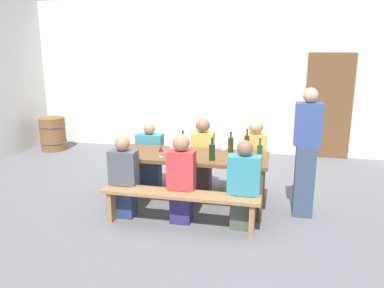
{
  "coord_description": "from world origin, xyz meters",
  "views": [
    {
      "loc": [
        1.13,
        -4.99,
        2.19
      ],
      "look_at": [
        0.0,
        0.0,
        0.9
      ],
      "focal_mm": 35.81,
      "sensor_mm": 36.0,
      "label": 1
    }
  ],
  "objects_px": {
    "wine_bottle_4": "(260,152)",
    "seated_guest_near_1": "(181,180)",
    "wine_glass_2": "(178,150)",
    "seated_guest_near_0": "(124,179)",
    "wine_glass_0": "(224,142)",
    "wine_bottle_0": "(247,143)",
    "wine_bottle_3": "(183,144)",
    "wine_bottle_1": "(212,152)",
    "bench_near": "(180,200)",
    "wooden_door": "(328,107)",
    "wine_glass_1": "(172,147)",
    "wine_glass_3": "(161,149)",
    "wine_barrel": "(53,134)",
    "standing_host": "(306,155)",
    "bench_far": "(202,167)",
    "seated_guest_near_2": "(244,187)",
    "tasting_table": "(192,160)",
    "seated_guest_far_2": "(255,159)",
    "seated_guest_far_1": "(203,157)",
    "wine_bottle_2": "(231,145)",
    "seated_guest_far_0": "(150,158)"
  },
  "relations": [
    {
      "from": "bench_near",
      "to": "wooden_door",
      "type": "bearing_deg",
      "value": 60.3
    },
    {
      "from": "seated_guest_near_1",
      "to": "seated_guest_near_2",
      "type": "bearing_deg",
      "value": -90.0
    },
    {
      "from": "bench_far",
      "to": "seated_guest_near_0",
      "type": "bearing_deg",
      "value": -122.44
    },
    {
      "from": "seated_guest_far_0",
      "to": "standing_host",
      "type": "xyz_separation_m",
      "value": [
        2.33,
        -0.54,
        0.34
      ]
    },
    {
      "from": "wine_glass_3",
      "to": "standing_host",
      "type": "height_order",
      "value": "standing_host"
    },
    {
      "from": "bench_near",
      "to": "wine_barrel",
      "type": "height_order",
      "value": "wine_barrel"
    },
    {
      "from": "seated_guest_near_1",
      "to": "standing_host",
      "type": "height_order",
      "value": "standing_host"
    },
    {
      "from": "wine_bottle_3",
      "to": "tasting_table",
      "type": "bearing_deg",
      "value": -25.98
    },
    {
      "from": "seated_guest_near_1",
      "to": "wine_glass_1",
      "type": "bearing_deg",
      "value": 27.72
    },
    {
      "from": "wine_bottle_3",
      "to": "wine_bottle_0",
      "type": "bearing_deg",
      "value": 16.19
    },
    {
      "from": "bench_far",
      "to": "wine_barrel",
      "type": "relative_size",
      "value": 2.79
    },
    {
      "from": "wine_glass_0",
      "to": "wine_bottle_4",
      "type": "bearing_deg",
      "value": -38.99
    },
    {
      "from": "wine_bottle_0",
      "to": "seated_guest_near_0",
      "type": "bearing_deg",
      "value": -150.05
    },
    {
      "from": "wine_bottle_1",
      "to": "wine_glass_2",
      "type": "distance_m",
      "value": 0.48
    },
    {
      "from": "wine_bottle_3",
      "to": "standing_host",
      "type": "xyz_separation_m",
      "value": [
        1.67,
        -0.07,
        -0.04
      ]
    },
    {
      "from": "wine_glass_0",
      "to": "wine_glass_1",
      "type": "relative_size",
      "value": 1.13
    },
    {
      "from": "wine_glass_3",
      "to": "wine_barrel",
      "type": "xyz_separation_m",
      "value": [
        -3.27,
        2.52,
        -0.5
      ]
    },
    {
      "from": "wine_glass_2",
      "to": "wine_barrel",
      "type": "relative_size",
      "value": 0.2
    },
    {
      "from": "wine_bottle_1",
      "to": "wine_glass_3",
      "type": "relative_size",
      "value": 1.98
    },
    {
      "from": "wine_bottle_1",
      "to": "wine_bottle_4",
      "type": "height_order",
      "value": "wine_bottle_1"
    },
    {
      "from": "bench_near",
      "to": "wine_glass_1",
      "type": "relative_size",
      "value": 13.8
    },
    {
      "from": "wine_glass_1",
      "to": "wine_glass_2",
      "type": "bearing_deg",
      "value": -43.89
    },
    {
      "from": "wine_bottle_2",
      "to": "seated_guest_near_2",
      "type": "distance_m",
      "value": 0.89
    },
    {
      "from": "wine_bottle_2",
      "to": "seated_guest_near_2",
      "type": "bearing_deg",
      "value": -71.19
    },
    {
      "from": "wine_bottle_0",
      "to": "wine_glass_1",
      "type": "height_order",
      "value": "wine_bottle_0"
    },
    {
      "from": "wine_glass_3",
      "to": "wine_bottle_2",
      "type": "bearing_deg",
      "value": 26.11
    },
    {
      "from": "wine_bottle_4",
      "to": "seated_guest_near_1",
      "type": "height_order",
      "value": "seated_guest_near_1"
    },
    {
      "from": "seated_guest_near_1",
      "to": "seated_guest_far_1",
      "type": "distance_m",
      "value": 1.1
    },
    {
      "from": "wine_glass_1",
      "to": "wine_bottle_0",
      "type": "bearing_deg",
      "value": 20.54
    },
    {
      "from": "wooden_door",
      "to": "standing_host",
      "type": "relative_size",
      "value": 1.23
    },
    {
      "from": "wine_bottle_2",
      "to": "wine_glass_1",
      "type": "distance_m",
      "value": 0.83
    },
    {
      "from": "wine_bottle_0",
      "to": "wine_bottle_3",
      "type": "bearing_deg",
      "value": -163.81
    },
    {
      "from": "seated_guest_near_0",
      "to": "standing_host",
      "type": "height_order",
      "value": "standing_host"
    },
    {
      "from": "wine_glass_2",
      "to": "seated_guest_near_0",
      "type": "bearing_deg",
      "value": -148.47
    },
    {
      "from": "wooden_door",
      "to": "seated_guest_far_0",
      "type": "bearing_deg",
      "value": -139.91
    },
    {
      "from": "bench_far",
      "to": "bench_near",
      "type": "bearing_deg",
      "value": -90.0
    },
    {
      "from": "wine_glass_0",
      "to": "wine_glass_2",
      "type": "relative_size",
      "value": 1.12
    },
    {
      "from": "wine_bottle_1",
      "to": "wine_glass_2",
      "type": "bearing_deg",
      "value": 173.66
    },
    {
      "from": "wooden_door",
      "to": "wine_bottle_2",
      "type": "xyz_separation_m",
      "value": [
        -1.6,
        -2.77,
        -0.19
      ]
    },
    {
      "from": "wine_glass_2",
      "to": "wine_barrel",
      "type": "bearing_deg",
      "value": 144.65
    },
    {
      "from": "wine_glass_2",
      "to": "seated_guest_far_2",
      "type": "height_order",
      "value": "seated_guest_far_2"
    },
    {
      "from": "wine_glass_3",
      "to": "wine_barrel",
      "type": "height_order",
      "value": "wine_glass_3"
    },
    {
      "from": "wine_bottle_2",
      "to": "seated_guest_far_2",
      "type": "xyz_separation_m",
      "value": [
        0.33,
        0.31,
        -0.29
      ]
    },
    {
      "from": "wine_glass_2",
      "to": "seated_guest_near_0",
      "type": "xyz_separation_m",
      "value": [
        -0.63,
        -0.39,
        -0.33
      ]
    },
    {
      "from": "tasting_table",
      "to": "seated_guest_far_2",
      "type": "relative_size",
      "value": 1.78
    },
    {
      "from": "wine_bottle_0",
      "to": "wine_glass_0",
      "type": "relative_size",
      "value": 2.02
    },
    {
      "from": "wine_glass_2",
      "to": "standing_host",
      "type": "xyz_separation_m",
      "value": [
        1.68,
        0.17,
        -0.02
      ]
    },
    {
      "from": "wine_bottle_1",
      "to": "seated_guest_near_2",
      "type": "xyz_separation_m",
      "value": [
        0.46,
        -0.33,
        -0.34
      ]
    },
    {
      "from": "seated_guest_near_1",
      "to": "wine_barrel",
      "type": "relative_size",
      "value": 1.62
    },
    {
      "from": "tasting_table",
      "to": "seated_guest_far_2",
      "type": "bearing_deg",
      "value": 33.35
    }
  ]
}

